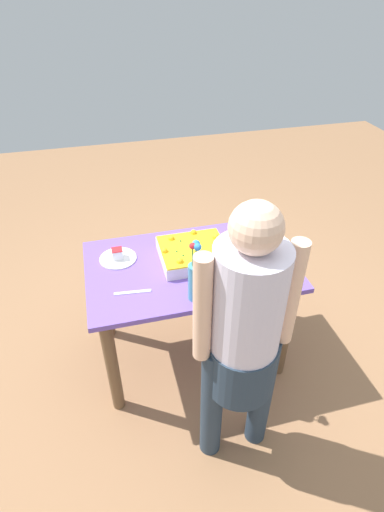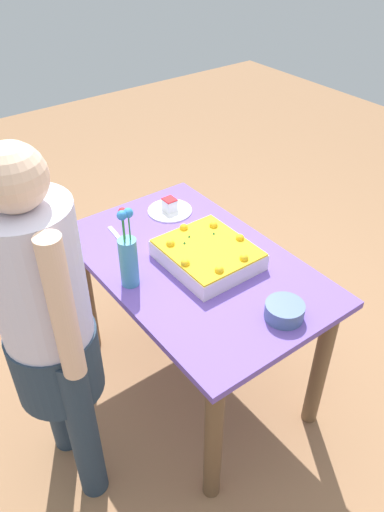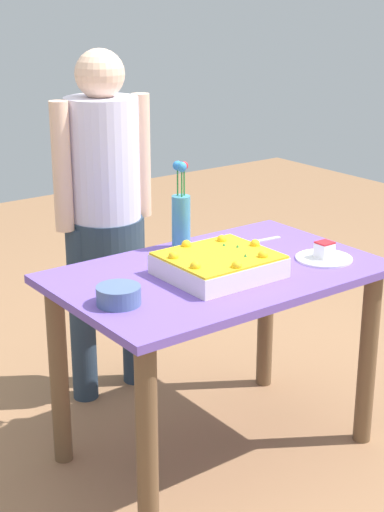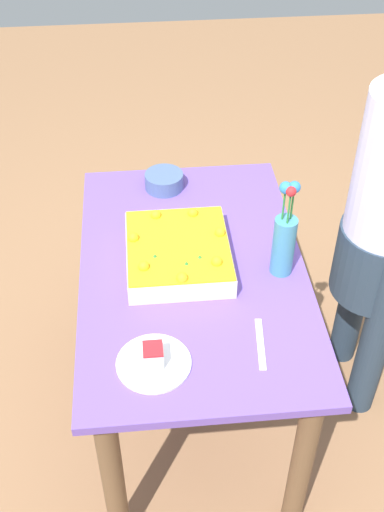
# 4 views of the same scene
# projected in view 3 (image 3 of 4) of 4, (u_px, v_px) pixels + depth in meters

# --- Properties ---
(ground_plane) EXTENTS (8.00, 8.00, 0.00)m
(ground_plane) POSITION_uv_depth(u_px,v_px,m) (216.00, 448.00, 3.07)
(ground_plane) COLOR #986C49
(dining_table) EXTENTS (1.17, 0.74, 0.75)m
(dining_table) POSITION_uv_depth(u_px,v_px,m) (217.00, 307.00, 2.88)
(dining_table) COLOR #6D4FB1
(dining_table) RESTS_ON ground_plane
(sheet_cake) EXTENTS (0.38, 0.34, 0.10)m
(sheet_cake) POSITION_uv_depth(u_px,v_px,m) (219.00, 264.00, 2.76)
(sheet_cake) COLOR white
(sheet_cake) RESTS_ON dining_table
(serving_plate_with_slice) EXTENTS (0.21, 0.21, 0.07)m
(serving_plate_with_slice) POSITION_uv_depth(u_px,v_px,m) (324.00, 255.00, 2.93)
(serving_plate_with_slice) COLOR white
(serving_plate_with_slice) RESTS_ON dining_table
(cake_knife) EXTENTS (0.19, 0.04, 0.00)m
(cake_knife) POSITION_uv_depth(u_px,v_px,m) (260.00, 241.00, 3.15)
(cake_knife) COLOR silver
(cake_knife) RESTS_ON dining_table
(flower_vase) EXTENTS (0.07, 0.07, 0.35)m
(flower_vase) POSITION_uv_depth(u_px,v_px,m) (181.00, 216.00, 3.03)
(flower_vase) COLOR teal
(flower_vase) RESTS_ON dining_table
(fruit_bowl) EXTENTS (0.14, 0.14, 0.06)m
(fruit_bowl) POSITION_uv_depth(u_px,v_px,m) (119.00, 295.00, 2.51)
(fruit_bowl) COLOR #4E6692
(fruit_bowl) RESTS_ON dining_table
(person_standing) EXTENTS (0.45, 0.31, 1.49)m
(person_standing) POSITION_uv_depth(u_px,v_px,m) (105.00, 205.00, 3.26)
(person_standing) COLOR #28394B
(person_standing) RESTS_ON ground_plane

